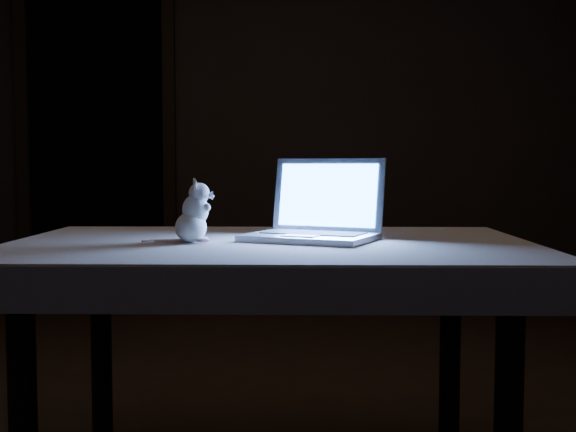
{
  "coord_description": "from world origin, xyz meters",
  "views": [
    {
      "loc": [
        0.17,
        -2.37,
        0.94
      ],
      "look_at": [
        0.18,
        -0.33,
        0.8
      ],
      "focal_mm": 45.0,
      "sensor_mm": 36.0,
      "label": 1
    }
  ],
  "objects": [
    {
      "name": "plush_mouse",
      "position": [
        -0.09,
        -0.39,
        0.82
      ],
      "size": [
        0.16,
        0.16,
        0.18
      ],
      "primitive_type": null,
      "rotation": [
        0.0,
        0.0,
        -0.28
      ],
      "color": "silver",
      "rests_on": "tablecloth"
    },
    {
      "name": "tablecloth",
      "position": [
        0.05,
        -0.35,
        0.68
      ],
      "size": [
        1.62,
        1.24,
        0.1
      ],
      "primitive_type": null,
      "rotation": [
        0.0,
        0.0,
        -0.19
      ],
      "color": "beige",
      "rests_on": "table"
    },
    {
      "name": "doorway",
      "position": [
        -1.1,
        2.5,
        1.06
      ],
      "size": [
        1.06,
        0.36,
        2.13
      ],
      "primitive_type": null,
      "color": "black",
      "rests_on": "back_wall"
    },
    {
      "name": "back_wall",
      "position": [
        0.0,
        2.5,
        1.3
      ],
      "size": [
        4.5,
        0.04,
        2.6
      ],
      "primitive_type": "cube",
      "color": "black",
      "rests_on": "ground"
    },
    {
      "name": "table",
      "position": [
        0.13,
        -0.35,
        0.36
      ],
      "size": [
        1.37,
        0.9,
        0.73
      ],
      "primitive_type": null,
      "rotation": [
        0.0,
        0.0,
        -0.02
      ],
      "color": "black",
      "rests_on": "floor"
    },
    {
      "name": "laptop",
      "position": [
        0.24,
        -0.33,
        0.85
      ],
      "size": [
        0.44,
        0.42,
        0.24
      ],
      "primitive_type": null,
      "rotation": [
        0.0,
        0.0,
        -0.43
      ],
      "color": "#B4B3B8",
      "rests_on": "tablecloth"
    }
  ]
}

